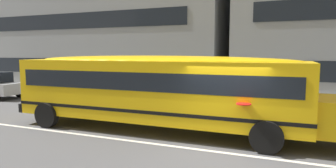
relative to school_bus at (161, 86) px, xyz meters
name	(u,v)px	position (x,y,z in m)	size (l,w,h in m)	color
ground_plane	(223,153)	(2.65, -1.56, -1.66)	(400.00, 400.00, 0.00)	#4C4C4F
sidewalk_far	(251,108)	(2.65, 5.75, -1.66)	(120.00, 3.00, 0.01)	gray
lane_centreline	(223,153)	(2.65, -1.56, -1.66)	(110.00, 0.16, 0.01)	silver
school_bus	(161,86)	(0.00, 0.00, 0.00)	(12.53, 2.96, 2.80)	yellow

